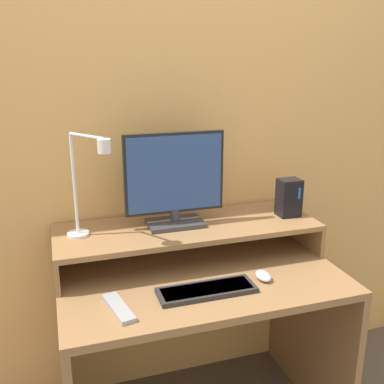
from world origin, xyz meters
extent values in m
cube|color=#E5AD60|center=(0.00, 0.72, 1.25)|extent=(6.00, 0.05, 2.50)
cube|color=olive|center=(0.00, 0.34, 0.72)|extent=(1.10, 0.69, 0.03)
cube|color=olive|center=(-0.54, 0.34, 0.35)|extent=(0.03, 0.69, 0.71)
cube|color=olive|center=(0.54, 0.34, 0.35)|extent=(0.03, 0.69, 0.71)
cube|color=olive|center=(-0.54, 0.50, 0.80)|extent=(0.02, 0.38, 0.12)
cube|color=olive|center=(0.54, 0.50, 0.80)|extent=(0.02, 0.38, 0.12)
cube|color=olive|center=(0.00, 0.50, 0.87)|extent=(1.10, 0.38, 0.02)
cube|color=#38383D|center=(-0.05, 0.51, 0.89)|extent=(0.23, 0.15, 0.02)
cylinder|color=#38383D|center=(-0.05, 0.51, 0.93)|extent=(0.04, 0.04, 0.05)
cube|color=black|center=(-0.05, 0.52, 1.11)|extent=(0.42, 0.02, 0.33)
cube|color=#2D4C8C|center=(-0.05, 0.51, 1.11)|extent=(0.39, 0.01, 0.31)
cylinder|color=silver|center=(-0.45, 0.52, 0.89)|extent=(0.09, 0.09, 0.01)
cylinder|color=silver|center=(-0.45, 0.52, 1.09)|extent=(0.01, 0.01, 0.39)
cylinder|color=silver|center=(-0.40, 0.45, 1.29)|extent=(0.11, 0.16, 0.01)
cylinder|color=silver|center=(-0.34, 0.37, 1.26)|extent=(0.05, 0.05, 0.05)
cube|color=black|center=(0.46, 0.48, 0.96)|extent=(0.10, 0.08, 0.17)
cube|color=#1972F2|center=(0.49, 0.44, 0.99)|extent=(0.01, 0.00, 0.05)
cube|color=#282828|center=(-0.03, 0.19, 0.74)|extent=(0.36, 0.12, 0.02)
cube|color=black|center=(-0.03, 0.19, 0.75)|extent=(0.33, 0.10, 0.01)
ellipsoid|color=silver|center=(0.21, 0.21, 0.75)|extent=(0.05, 0.09, 0.03)
cube|color=#99999E|center=(-0.35, 0.17, 0.74)|extent=(0.09, 0.21, 0.02)
camera|label=1|loc=(-0.52, -1.19, 1.56)|focal=42.00mm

